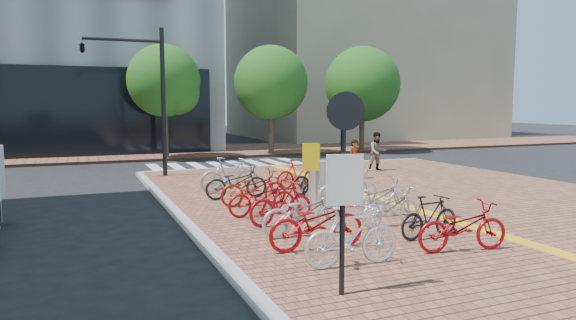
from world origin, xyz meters
name	(u,v)px	position (x,y,z in m)	size (l,w,h in m)	color
ground	(375,231)	(0.00, 0.00, 0.00)	(120.00, 120.00, 0.00)	black
kerb_north	(293,166)	(3.00, 12.00, 0.08)	(14.00, 0.25, 0.15)	gray
far_sidewalk	(190,152)	(0.00, 21.00, 0.07)	(70.00, 8.00, 0.15)	brown
building_beige	(357,39)	(18.00, 32.00, 9.00)	(20.00, 18.00, 18.00)	gray
crosswalk	(229,165)	(0.50, 14.00, 0.01)	(7.50, 4.00, 0.01)	silver
street_trees	(288,84)	(5.04, 17.45, 4.10)	(16.20, 4.60, 6.35)	#38281E
bike_0	(352,236)	(-2.03, -2.46, 0.69)	(0.51, 1.79, 1.08)	white
bike_1	(317,223)	(-2.14, -1.29, 0.67)	(0.69, 1.97, 1.04)	#B40C10
bike_2	(303,213)	(-1.95, -0.23, 0.65)	(0.67, 1.91, 1.01)	silver
bike_3	(281,203)	(-2.00, 0.92, 0.67)	(0.48, 1.72, 1.03)	#B40C1C
bike_4	(262,198)	(-2.10, 1.97, 0.62)	(0.62, 1.78, 0.94)	#B90D13
bike_5	(254,188)	(-1.87, 3.29, 0.65)	(0.66, 1.90, 1.00)	#A5200B
bike_6	(236,182)	(-2.01, 4.50, 0.64)	(0.66, 1.88, 0.99)	black
bike_7	(230,175)	(-1.90, 5.59, 0.72)	(0.54, 1.91, 1.15)	#AEADB2
bike_8	(462,226)	(0.39, -2.46, 0.63)	(0.64, 1.84, 0.97)	#A00B12
bike_9	(430,217)	(0.41, -1.44, 0.61)	(0.44, 1.54, 0.93)	black
bike_10	(391,207)	(0.31, -0.15, 0.60)	(0.59, 1.70, 0.89)	silver
bike_11	(376,197)	(0.52, 0.79, 0.64)	(0.65, 1.87, 0.98)	silver
bike_12	(348,188)	(0.50, 2.20, 0.67)	(0.69, 1.98, 1.04)	silver
bike_13	(326,185)	(0.32, 3.16, 0.61)	(0.44, 1.54, 0.93)	black
bike_14	(315,179)	(0.49, 4.32, 0.63)	(0.45, 1.59, 0.96)	black
bike_15	(299,174)	(0.46, 5.48, 0.64)	(0.46, 1.64, 0.99)	red
pedestrian_a	(355,159)	(3.33, 6.75, 0.90)	(0.55, 0.36, 1.50)	gray
pedestrian_b	(378,152)	(5.43, 8.48, 0.97)	(0.79, 0.62, 1.64)	#454C57
utility_box	(322,182)	(0.00, 2.80, 0.76)	(0.56, 0.41, 1.23)	silver
yellow_sign	(310,163)	(-0.46, 2.62, 1.37)	(0.47, 0.19, 1.75)	#B7B7BC
notice_sign	(344,169)	(-2.83, -3.60, 2.04)	(0.55, 0.20, 2.99)	black
traffic_light_pole	(127,74)	(-4.49, 10.40, 4.11)	(3.08, 1.19, 5.74)	black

